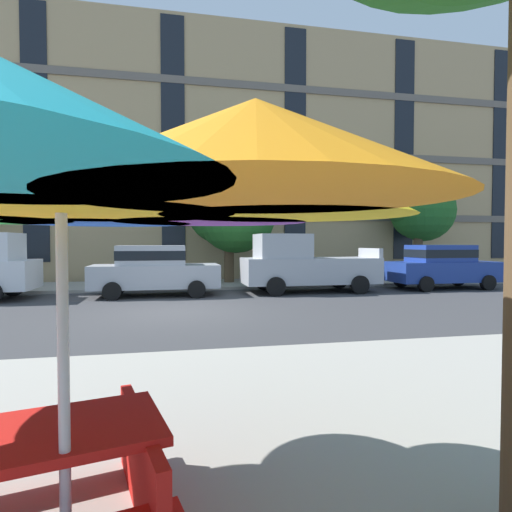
% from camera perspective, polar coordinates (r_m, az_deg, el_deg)
% --- Properties ---
extents(ground_plane, '(120.00, 120.00, 0.00)m').
position_cam_1_polar(ground_plane, '(11.50, -10.81, -7.60)').
color(ground_plane, '#38383A').
extents(sidewalk_far, '(56.00, 3.60, 0.12)m').
position_cam_1_polar(sidewalk_far, '(18.24, -11.11, -3.91)').
color(sidewalk_far, '#9E998E').
rests_on(sidewalk_far, ground).
extents(apartment_building, '(42.32, 12.08, 12.80)m').
position_cam_1_polar(apartment_building, '(26.72, -11.36, 11.56)').
color(apartment_building, tan).
rests_on(apartment_building, ground).
extents(sedan_silver, '(4.40, 1.98, 1.78)m').
position_cam_1_polar(sedan_silver, '(15.08, -13.74, -1.74)').
color(sedan_silver, '#A8AAB2').
rests_on(sedan_silver, ground).
extents(pickup_silver, '(5.10, 2.12, 2.20)m').
position_cam_1_polar(pickup_silver, '(15.86, 6.60, -1.24)').
color(pickup_silver, '#A8AAB2').
rests_on(pickup_silver, ground).
extents(sedan_blue, '(4.40, 1.98, 1.78)m').
position_cam_1_polar(sedan_blue, '(18.56, 24.11, -1.18)').
color(sedan_blue, navy).
rests_on(sedan_blue, ground).
extents(street_tree_middle, '(3.98, 3.71, 5.39)m').
position_cam_1_polar(street_tree_middle, '(18.61, -3.37, 6.53)').
color(street_tree_middle, brown).
rests_on(street_tree_middle, ground).
extents(street_tree_right, '(3.51, 3.09, 5.13)m').
position_cam_1_polar(street_tree_right, '(22.41, 21.26, 5.95)').
color(street_tree_right, brown).
rests_on(street_tree_right, ground).
extents(patio_umbrella, '(3.90, 3.90, 2.48)m').
position_cam_1_polar(patio_umbrella, '(2.43, -25.18, 9.80)').
color(patio_umbrella, silver).
rests_on(patio_umbrella, ground).
extents(picnic_table, '(2.10, 1.89, 0.77)m').
position_cam_1_polar(picnic_table, '(3.09, -31.45, -25.27)').
color(picnic_table, red).
rests_on(picnic_table, ground).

